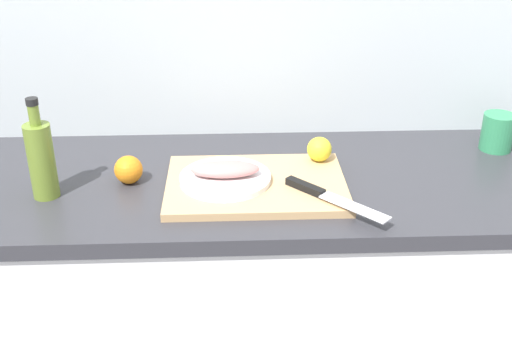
# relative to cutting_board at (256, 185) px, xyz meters

# --- Properties ---
(back_wall) EXTENTS (3.20, 0.05, 2.50)m
(back_wall) POSITION_rel_cutting_board_xyz_m (-0.15, 0.38, 0.34)
(back_wall) COLOR silver
(back_wall) RESTS_ON ground_plane
(kitchen_counter) EXTENTS (2.00, 0.60, 0.90)m
(kitchen_counter) POSITION_rel_cutting_board_xyz_m (-0.15, 0.06, -0.46)
(kitchen_counter) COLOR white
(kitchen_counter) RESTS_ON ground_plane
(cutting_board) EXTENTS (0.45, 0.32, 0.02)m
(cutting_board) POSITION_rel_cutting_board_xyz_m (0.00, 0.00, 0.00)
(cutting_board) COLOR tan
(cutting_board) RESTS_ON kitchen_counter
(white_plate) EXTENTS (0.23, 0.23, 0.01)m
(white_plate) POSITION_rel_cutting_board_xyz_m (-0.08, 0.00, 0.02)
(white_plate) COLOR white
(white_plate) RESTS_ON cutting_board
(fish_fillet) EXTENTS (0.17, 0.07, 0.04)m
(fish_fillet) POSITION_rel_cutting_board_xyz_m (-0.08, 0.00, 0.04)
(fish_fillet) COLOR tan
(fish_fillet) RESTS_ON white_plate
(chef_knife) EXTENTS (0.22, 0.23, 0.02)m
(chef_knife) POSITION_rel_cutting_board_xyz_m (0.16, -0.09, 0.02)
(chef_knife) COLOR silver
(chef_knife) RESTS_ON cutting_board
(lemon_0) EXTENTS (0.07, 0.07, 0.07)m
(lemon_0) POSITION_rel_cutting_board_xyz_m (0.17, 0.12, 0.04)
(lemon_0) COLOR yellow
(lemon_0) RESTS_ON cutting_board
(olive_oil_bottle) EXTENTS (0.06, 0.06, 0.25)m
(olive_oil_bottle) POSITION_rel_cutting_board_xyz_m (-0.52, -0.02, 0.09)
(olive_oil_bottle) COLOR olive
(olive_oil_bottle) RESTS_ON kitchen_counter
(coffee_mug_0) EXTENTS (0.13, 0.09, 0.10)m
(coffee_mug_0) POSITION_rel_cutting_board_xyz_m (0.69, 0.21, 0.04)
(coffee_mug_0) COLOR #338C59
(coffee_mug_0) RESTS_ON kitchen_counter
(orange_1) EXTENTS (0.07, 0.07, 0.07)m
(orange_1) POSITION_rel_cutting_board_xyz_m (-0.32, 0.05, 0.03)
(orange_1) COLOR orange
(orange_1) RESTS_ON kitchen_counter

